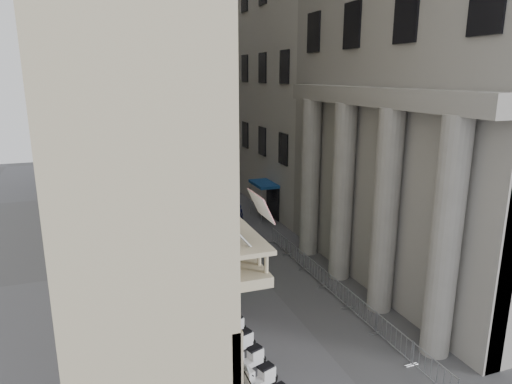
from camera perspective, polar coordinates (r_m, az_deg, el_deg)
far_building at (r=56.28m, az=-11.61°, el=17.76°), size 22.00×10.00×30.00m
iron_fence at (r=28.27m, az=-9.45°, el=-9.63°), size 0.30×28.00×1.40m
blue_awning at (r=37.64m, az=0.96°, el=-3.27°), size 1.60×3.00×3.00m
scooter_2 at (r=19.41m, az=-0.94°, el=-21.62°), size 1.51×0.97×1.50m
scooter_3 at (r=20.37m, az=-2.15°, el=-19.68°), size 1.51×0.97×1.50m
scooter_4 at (r=21.37m, az=-3.22°, el=-17.92°), size 1.51×0.97×1.50m
scooter_5 at (r=22.38m, az=-4.18°, el=-16.31°), size 1.51×0.97×1.50m
scooter_6 at (r=23.42m, az=-5.04°, el=-14.83°), size 1.51×0.97×1.50m
scooter_7 at (r=24.48m, az=-5.82°, el=-13.48°), size 1.51×0.97×1.50m
scooter_8 at (r=25.55m, az=-6.52°, el=-12.24°), size 1.51×0.97×1.50m
scooter_9 at (r=26.64m, az=-7.16°, el=-11.10°), size 1.51×0.97×1.50m
scooter_10 at (r=27.74m, az=-7.75°, el=-10.05°), size 1.51×0.97×1.50m
scooter_11 at (r=28.85m, az=-8.29°, el=-9.07°), size 1.51×0.97×1.50m
scooter_12 at (r=29.98m, az=-8.78°, el=-8.17°), size 1.51×0.97×1.50m
scooter_13 at (r=31.11m, az=-9.24°, el=-7.34°), size 1.51×0.97×1.50m
barrier_1 at (r=21.55m, az=16.67°, el=-18.25°), size 0.60×2.40×1.10m
barrier_2 at (r=23.28m, az=12.91°, el=-15.36°), size 0.60×2.40×1.10m
barrier_3 at (r=25.15m, az=9.78°, el=-12.83°), size 0.60×2.40×1.10m
barrier_4 at (r=27.11m, az=7.13°, el=-10.63°), size 0.60×2.40×1.10m
barrier_5 at (r=29.15m, az=4.89°, el=-8.72°), size 0.60×2.40×1.10m
barrier_6 at (r=31.27m, az=2.96°, el=-7.04°), size 0.60×2.40×1.10m
security_tent at (r=30.09m, az=-9.43°, el=-2.05°), size 4.42×4.42×3.59m
street_lamp at (r=30.91m, az=-8.01°, el=0.88°), size 2.37×0.29×7.24m
info_kiosk at (r=25.33m, az=-6.01°, el=-10.16°), size 0.50×0.90×1.83m
pedestrian_a at (r=35.45m, az=-2.11°, el=-2.93°), size 0.73×0.58×1.74m
pedestrian_b at (r=41.04m, az=-2.85°, el=-0.51°), size 0.93×0.76×1.76m
pedestrian_c at (r=42.46m, az=-7.58°, el=-0.12°), size 0.96×0.74×1.75m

